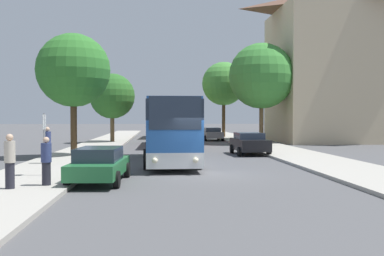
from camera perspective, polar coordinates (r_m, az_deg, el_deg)
name	(u,v)px	position (r m, az deg, el deg)	size (l,w,h in m)	color
ground_plane	(203,175)	(19.67, 1.40, -6.00)	(300.00, 300.00, 0.00)	#4C4C4F
sidewalk_left	(39,175)	(20.20, -18.87, -5.66)	(4.00, 120.00, 0.15)	#A39E93
sidewalk_right	(358,172)	(21.51, 20.38, -5.24)	(4.00, 120.00, 0.15)	#A39E93
building_right_background	(371,61)	(50.45, 21.74, 7.94)	(19.71, 10.96, 16.74)	#C6B28E
bus_front	(170,129)	(25.00, -2.80, -0.18)	(2.92, 11.45, 3.45)	silver
bus_middle	(171,126)	(39.71, -2.72, 0.23)	(2.87, 11.70, 3.22)	gray
bus_rear	(163,123)	(55.32, -3.65, 0.65)	(2.97, 10.32, 3.41)	#2D2D2D
parked_car_left_curb	(100,164)	(17.72, -11.64, -4.49)	(2.13, 4.77, 1.36)	#236B38
parked_car_right_near	(249,143)	(30.48, 7.31, -1.90)	(2.21, 4.24, 1.48)	black
parked_car_right_far	(212,134)	(48.47, 2.56, -0.73)	(2.18, 4.10, 1.39)	slate
bus_stop_sign	(44,137)	(19.28, -18.24, -1.08)	(0.08, 0.45, 2.53)	gray
pedestrian_waiting_near	(10,161)	(16.11, -22.13, -3.89)	(0.36, 0.36, 1.82)	#23232D
pedestrian_waiting_far	(47,145)	(24.28, -17.89, -2.03)	(0.36, 0.36, 1.88)	#23232D
pedestrian_walking_back	(46,161)	(16.49, -18.02, -3.99)	(0.36, 0.36, 1.69)	#23232D
tree_left_near	(112,96)	(44.40, -10.10, 3.99)	(4.39, 4.39, 6.62)	brown
tree_left_far	(73,71)	(29.07, -14.83, 7.06)	(4.57, 4.57, 7.58)	#47331E
tree_right_near	(224,84)	(54.38, 4.04, 5.61)	(5.23, 5.23, 9.02)	#47331E
tree_right_mid	(262,76)	(43.07, 8.82, 6.54)	(6.18, 6.18, 9.36)	brown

